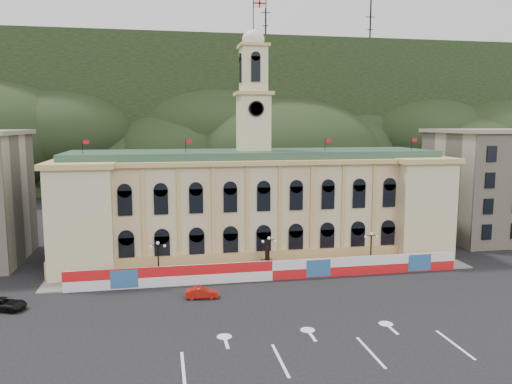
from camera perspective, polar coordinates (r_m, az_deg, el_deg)
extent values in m
plane|color=black|center=(50.03, 5.74, -15.19)|extent=(260.00, 260.00, 0.00)
cube|color=black|center=(174.62, -6.45, 8.61)|extent=(230.00, 70.00, 44.00)
cube|color=#595651|center=(161.82, 6.78, 11.50)|extent=(22.00, 8.00, 14.00)
cube|color=#595651|center=(156.14, -23.93, 9.56)|extent=(16.00, 7.00, 10.00)
cylinder|color=black|center=(165.37, 1.12, 18.46)|extent=(0.50, 0.50, 20.00)
cylinder|color=black|center=(175.79, 12.92, 17.64)|extent=(0.50, 0.50, 20.00)
cube|color=beige|center=(74.37, -0.30, -1.86)|extent=(55.00, 15.00, 14.00)
cube|color=tan|center=(68.17, 0.91, -7.76)|extent=(56.00, 0.80, 2.40)
cube|color=tan|center=(73.50, -0.30, 3.76)|extent=(56.20, 16.20, 0.60)
cube|color=#30503D|center=(73.45, -0.30, 4.30)|extent=(53.00, 13.00, 1.20)
cube|color=beige|center=(72.91, -18.64, -2.48)|extent=(8.00, 17.00, 14.00)
cube|color=beige|center=(81.02, 16.42, -1.38)|extent=(8.00, 17.00, 14.00)
cube|color=beige|center=(73.31, -0.30, 7.89)|extent=(4.40, 4.40, 8.00)
cube|color=tan|center=(73.43, -0.31, 11.17)|extent=(5.20, 5.20, 0.50)
cube|color=beige|center=(73.70, -0.31, 13.73)|extent=(3.60, 3.60, 6.50)
cube|color=tan|center=(74.12, -0.31, 16.35)|extent=(4.20, 4.20, 0.40)
cylinder|color=black|center=(71.08, 0.04, 9.51)|extent=(2.20, 0.20, 2.20)
ellipsoid|color=silver|center=(74.26, -0.31, 17.03)|extent=(3.20, 3.20, 2.72)
cylinder|color=black|center=(74.84, -0.31, 19.45)|extent=(0.12, 0.12, 5.00)
cube|color=white|center=(75.38, 0.41, 20.77)|extent=(1.80, 0.04, 1.20)
cube|color=red|center=(75.36, 0.41, 20.77)|extent=(1.80, 0.02, 0.22)
cube|color=red|center=(75.36, 0.41, 20.77)|extent=(0.22, 0.02, 1.20)
cube|color=#B7A68D|center=(94.43, 25.94, 0.64)|extent=(20.00, 16.00, 18.00)
cube|color=gray|center=(93.85, 26.28, 6.28)|extent=(21.00, 17.00, 0.60)
cube|color=red|center=(63.27, 1.87, -8.96)|extent=(50.00, 0.25, 2.50)
cube|color=#2B5B8F|center=(61.91, -14.83, -9.61)|extent=(3.20, 0.05, 2.20)
cube|color=#2B5B8F|center=(64.67, 7.15, -8.65)|extent=(3.20, 0.05, 2.20)
cube|color=#2B5B8F|center=(70.13, 18.21, -7.68)|extent=(3.20, 0.05, 2.20)
cube|color=slate|center=(66.18, 1.34, -9.26)|extent=(56.00, 5.50, 0.16)
cube|color=#595651|center=(66.18, 1.29, -8.52)|extent=(1.40, 1.40, 1.80)
cylinder|color=black|center=(65.72, 1.30, -7.09)|extent=(0.60, 0.60, 1.60)
sphere|color=black|center=(65.50, 1.30, -6.33)|extent=(0.44, 0.44, 0.44)
cylinder|color=black|center=(64.10, -11.04, -9.91)|extent=(0.44, 0.44, 0.30)
cylinder|color=black|center=(63.46, -11.09, -7.98)|extent=(0.18, 0.18, 4.80)
cube|color=black|center=(62.88, -11.15, -5.96)|extent=(1.60, 0.08, 0.08)
sphere|color=silver|center=(62.93, -11.88, -6.11)|extent=(0.36, 0.36, 0.36)
sphere|color=silver|center=(62.91, -10.41, -6.07)|extent=(0.36, 0.36, 0.36)
sphere|color=silver|center=(62.82, -11.15, -5.74)|extent=(0.40, 0.40, 0.40)
cylinder|color=black|center=(65.46, 1.48, -9.39)|extent=(0.44, 0.44, 0.30)
cylinder|color=black|center=(64.83, 1.48, -7.49)|extent=(0.18, 0.18, 4.80)
cube|color=black|center=(64.26, 1.49, -5.51)|extent=(1.60, 0.08, 0.08)
sphere|color=silver|center=(64.13, 0.79, -5.67)|extent=(0.36, 0.36, 0.36)
sphere|color=silver|center=(64.46, 2.19, -5.61)|extent=(0.36, 0.36, 0.36)
sphere|color=silver|center=(64.20, 1.49, -5.29)|extent=(0.40, 0.40, 0.40)
cylinder|color=black|center=(69.66, 12.93, -8.52)|extent=(0.44, 0.44, 0.30)
cylinder|color=black|center=(69.07, 12.99, -6.73)|extent=(0.18, 0.18, 4.80)
cube|color=black|center=(68.54, 13.05, -4.87)|extent=(1.60, 0.08, 0.08)
sphere|color=silver|center=(68.25, 12.43, -5.03)|extent=(0.36, 0.36, 0.36)
sphere|color=silver|center=(68.89, 13.66, -4.95)|extent=(0.36, 0.36, 0.36)
sphere|color=silver|center=(68.48, 13.06, -4.66)|extent=(0.40, 0.40, 0.40)
imported|color=#9E150B|center=(57.61, -6.20, -11.38)|extent=(1.94, 3.96, 1.23)
imported|color=black|center=(60.06, -26.84, -11.36)|extent=(4.87, 5.92, 1.30)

